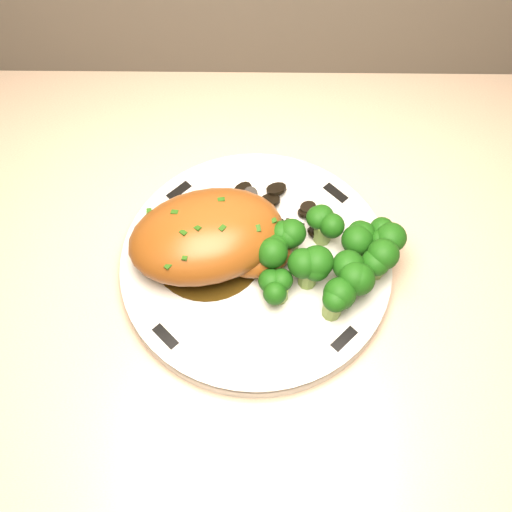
{
  "coord_description": "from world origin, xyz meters",
  "views": [
    {
      "loc": [
        0.34,
        1.33,
        1.54
      ],
      "look_at": [
        0.34,
        1.67,
        0.94
      ],
      "focal_mm": 45.0,
      "sensor_mm": 36.0,
      "label": 1
    }
  ],
  "objects_px": {
    "plate": "(256,265)",
    "broccoli_florets": "(328,259)",
    "chicken_breast": "(212,238)",
    "counter": "(4,394)"
  },
  "relations": [
    {
      "from": "chicken_breast",
      "to": "broccoli_florets",
      "type": "height_order",
      "value": "chicken_breast"
    },
    {
      "from": "plate",
      "to": "chicken_breast",
      "type": "bearing_deg",
      "value": 168.92
    },
    {
      "from": "counter",
      "to": "broccoli_florets",
      "type": "xyz_separation_m",
      "value": [
        0.51,
        -0.01,
        0.5
      ]
    },
    {
      "from": "plate",
      "to": "broccoli_florets",
      "type": "relative_size",
      "value": 1.89
    },
    {
      "from": "chicken_breast",
      "to": "broccoli_florets",
      "type": "relative_size",
      "value": 1.24
    },
    {
      "from": "counter",
      "to": "broccoli_florets",
      "type": "height_order",
      "value": "counter"
    },
    {
      "from": "counter",
      "to": "broccoli_florets",
      "type": "distance_m",
      "value": 0.71
    },
    {
      "from": "broccoli_florets",
      "to": "chicken_breast",
      "type": "bearing_deg",
      "value": 170.21
    },
    {
      "from": "plate",
      "to": "counter",
      "type": "bearing_deg",
      "value": -179.78
    },
    {
      "from": "counter",
      "to": "plate",
      "type": "height_order",
      "value": "counter"
    }
  ]
}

